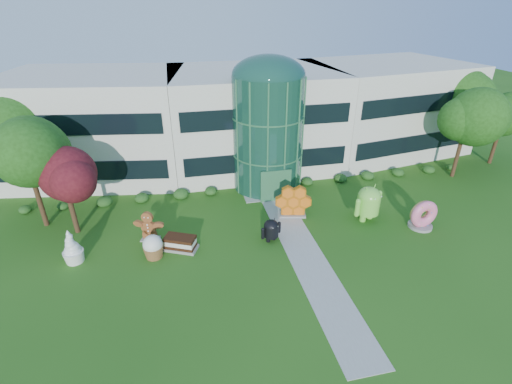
{
  "coord_description": "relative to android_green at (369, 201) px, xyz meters",
  "views": [
    {
      "loc": [
        -7.54,
        -17.66,
        15.32
      ],
      "look_at": [
        -2.34,
        6.0,
        2.6
      ],
      "focal_mm": 26.0,
      "sensor_mm": 36.0,
      "label": 1
    }
  ],
  "objects": [
    {
      "name": "ground",
      "position": [
        -6.12,
        -4.54,
        -1.61
      ],
      "size": [
        140.0,
        140.0,
        0.0
      ],
      "primitive_type": "plane",
      "color": "#215114",
      "rests_on": "ground"
    },
    {
      "name": "building",
      "position": [
        -6.12,
        13.46,
        3.04
      ],
      "size": [
        46.0,
        15.0,
        9.3
      ],
      "primitive_type": null,
      "color": "beige",
      "rests_on": "ground"
    },
    {
      "name": "atrium",
      "position": [
        -6.12,
        7.46,
        3.29
      ],
      "size": [
        6.0,
        6.0,
        9.8
      ],
      "primitive_type": "cylinder",
      "color": "#194738",
      "rests_on": "ground"
    },
    {
      "name": "walkway",
      "position": [
        -6.12,
        -2.54,
        -1.59
      ],
      "size": [
        2.4,
        20.0,
        0.04
      ],
      "primitive_type": "cube",
      "color": "#9E9E93",
      "rests_on": "ground"
    },
    {
      "name": "tree_red",
      "position": [
        -21.62,
        2.96,
        1.39
      ],
      "size": [
        4.0,
        4.0,
        6.0
      ],
      "primitive_type": null,
      "color": "#3F0C14",
      "rests_on": "ground"
    },
    {
      "name": "trees_backdrop",
      "position": [
        -6.12,
        8.46,
        2.59
      ],
      "size": [
        52.0,
        8.0,
        8.4
      ],
      "primitive_type": null,
      "color": "#1C4310",
      "rests_on": "ground"
    },
    {
      "name": "android_green",
      "position": [
        0.0,
        0.0,
        0.0
      ],
      "size": [
        3.34,
        2.79,
        3.23
      ],
      "primitive_type": null,
      "rotation": [
        0.0,
        0.0,
        0.37
      ],
      "color": "#74D443",
      "rests_on": "ground"
    },
    {
      "name": "android_black",
      "position": [
        -7.95,
        -1.17,
        -0.64
      ],
      "size": [
        2.02,
        1.7,
        1.95
      ],
      "primitive_type": null,
      "rotation": [
        0.0,
        0.0,
        0.38
      ],
      "color": "black",
      "rests_on": "ground"
    },
    {
      "name": "donut",
      "position": [
        3.46,
        -1.88,
        -0.47
      ],
      "size": [
        2.26,
        1.19,
        2.29
      ],
      "primitive_type": null,
      "rotation": [
        0.0,
        0.0,
        0.06
      ],
      "color": "#D9528F",
      "rests_on": "ground"
    },
    {
      "name": "gingerbread",
      "position": [
        -16.34,
        0.79,
        -0.47
      ],
      "size": [
        2.65,
        1.78,
        2.29
      ],
      "primitive_type": null,
      "rotation": [
        0.0,
        0.0,
        -0.37
      ],
      "color": "brown",
      "rests_on": "ground"
    },
    {
      "name": "ice_cream_sandwich",
      "position": [
        -14.26,
        -0.84,
        -1.11
      ],
      "size": [
        2.53,
        1.98,
        1.01
      ],
      "primitive_type": null,
      "rotation": [
        0.0,
        0.0,
        -0.43
      ],
      "color": "black",
      "rests_on": "ground"
    },
    {
      "name": "honeycomb",
      "position": [
        -5.43,
        1.76,
        -0.44
      ],
      "size": [
        3.15,
        1.7,
        2.35
      ],
      "primitive_type": null,
      "rotation": [
        0.0,
        0.0,
        -0.22
      ],
      "color": "orange",
      "rests_on": "ground"
    },
    {
      "name": "froyo",
      "position": [
        -21.08,
        -0.71,
        -0.42
      ],
      "size": [
        1.75,
        1.75,
        2.39
      ],
      "primitive_type": null,
      "rotation": [
        0.0,
        0.0,
        -0.31
      ],
      "color": "white",
      "rests_on": "ground"
    },
    {
      "name": "cupcake",
      "position": [
        -16.02,
        -1.33,
        -0.78
      ],
      "size": [
        1.83,
        1.83,
        1.66
      ],
      "primitive_type": null,
      "rotation": [
        0.0,
        0.0,
        0.42
      ],
      "color": "white",
      "rests_on": "ground"
    }
  ]
}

